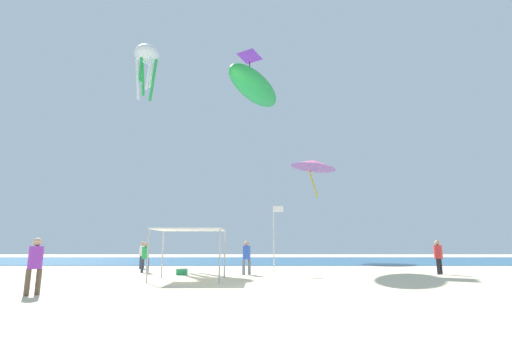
{
  "coord_description": "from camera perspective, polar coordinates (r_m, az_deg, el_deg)",
  "views": [
    {
      "loc": [
        -0.82,
        -14.09,
        1.57
      ],
      "look_at": [
        -0.92,
        7.64,
        5.94
      ],
      "focal_mm": 26.24,
      "sensor_mm": 36.0,
      "label": 1
    }
  ],
  "objects": [
    {
      "name": "kite_octopus_white",
      "position": [
        42.51,
        -16.06,
        16.27
      ],
      "size": [
        3.37,
        3.37,
        6.09
      ],
      "rotation": [
        0.0,
        0.0,
        1.17
      ],
      "color": "white"
    },
    {
      "name": "ocean_strip",
      "position": [
        40.99,
        1.46,
        -13.54
      ],
      "size": [
        110.0,
        21.51,
        0.03
      ],
      "primitive_type": "cube",
      "color": "#28608C",
      "rests_on": "ground"
    },
    {
      "name": "kite_diamond_purple",
      "position": [
        41.11,
        -0.72,
        16.8
      ],
      "size": [
        2.76,
        2.75,
        2.89
      ],
      "rotation": [
        0.0,
        0.0,
        5.71
      ],
      "color": "purple"
    },
    {
      "name": "banner_flag",
      "position": [
        21.87,
        3.16,
        -9.45
      ],
      "size": [
        0.61,
        0.06,
        3.84
      ],
      "color": "silver",
      "rests_on": "ground"
    },
    {
      "name": "person_far_shore",
      "position": [
        27.87,
        -16.64,
        -11.9
      ],
      "size": [
        0.44,
        0.48,
        1.85
      ],
      "rotation": [
        0.0,
        0.0,
        1.32
      ],
      "color": "#33384C",
      "rests_on": "ground"
    },
    {
      "name": "person_central",
      "position": [
        21.22,
        -1.17,
        -12.72
      ],
      "size": [
        0.48,
        0.43,
        1.82
      ],
      "rotation": [
        0.0,
        0.0,
        3.41
      ],
      "color": "slate",
      "rests_on": "ground"
    },
    {
      "name": "person_leftmost",
      "position": [
        23.76,
        -16.23,
        -12.23
      ],
      "size": [
        0.47,
        0.42,
        1.76
      ],
      "rotation": [
        0.0,
        0.0,
        0.08
      ],
      "color": "#33384C",
      "rests_on": "ground"
    },
    {
      "name": "kite_inflatable_green",
      "position": [
        34.53,
        0.02,
        12.67
      ],
      "size": [
        6.13,
        8.8,
        3.24
      ],
      "rotation": [
        0.0,
        0.0,
        4.27
      ],
      "color": "green"
    },
    {
      "name": "kite_delta_pink",
      "position": [
        41.56,
        8.99,
        1.01
      ],
      "size": [
        5.42,
        5.35,
        4.24
      ],
      "rotation": [
        0.0,
        0.0,
        4.62
      ],
      "color": "pink"
    },
    {
      "name": "cooler_box",
      "position": [
        21.44,
        -10.94,
        -14.9
      ],
      "size": [
        0.57,
        0.37,
        0.35
      ],
      "color": "#1E8C4C",
      "rests_on": "ground"
    },
    {
      "name": "ground",
      "position": [
        14.2,
        3.77,
        -17.9
      ],
      "size": [
        110.0,
        110.0,
        0.1
      ],
      "primitive_type": "cube",
      "color": "beige"
    },
    {
      "name": "person_rightmost",
      "position": [
        14.46,
        -30.32,
        -11.84
      ],
      "size": [
        0.43,
        0.43,
        1.82
      ],
      "rotation": [
        0.0,
        0.0,
        4.03
      ],
      "color": "brown",
      "rests_on": "ground"
    },
    {
      "name": "canopy_tent",
      "position": [
        18.16,
        -9.78,
        -9.17
      ],
      "size": [
        3.19,
        2.65,
        2.34
      ],
      "color": "#B2B2B7",
      "rests_on": "ground"
    },
    {
      "name": "person_near_tent",
      "position": [
        23.81,
        26.31,
        -11.37
      ],
      "size": [
        0.44,
        0.44,
        1.87
      ],
      "rotation": [
        0.0,
        0.0,
        3.91
      ],
      "color": "black",
      "rests_on": "ground"
    }
  ]
}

